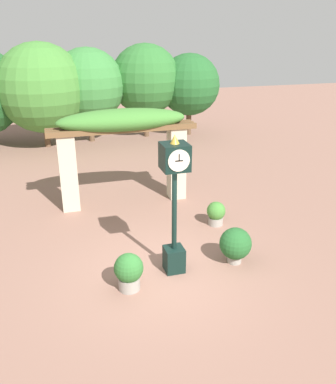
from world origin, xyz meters
TOP-DOWN VIEW (x-y plane):
  - ground_plane at (0.00, 0.00)m, footprint 60.00×60.00m
  - pedestal_clock at (0.32, 0.01)m, footprint 0.58×0.63m
  - pergola at (0.00, 4.37)m, footprint 4.66×1.13m
  - potted_plant_near_left at (1.86, -0.07)m, footprint 0.79×0.79m
  - potted_plant_near_right at (-0.85, -0.43)m, footprint 0.65×0.65m
  - potted_plant_far_left at (2.23, 2.00)m, footprint 0.55×0.55m
  - tree_line at (-0.97, 12.79)m, footprint 14.06×4.96m

SIDE VIEW (x-z plane):
  - ground_plane at x=0.00m, z-range 0.00..0.00m
  - potted_plant_far_left at x=2.23m, z-range 0.02..0.72m
  - potted_plant_near_right at x=-0.85m, z-range 0.03..0.89m
  - potted_plant_near_left at x=1.86m, z-range 0.04..0.95m
  - pedestal_clock at x=0.32m, z-range 0.23..3.54m
  - pergola at x=0.00m, z-range 0.75..3.86m
  - tree_line at x=-0.97m, z-range 0.34..5.23m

